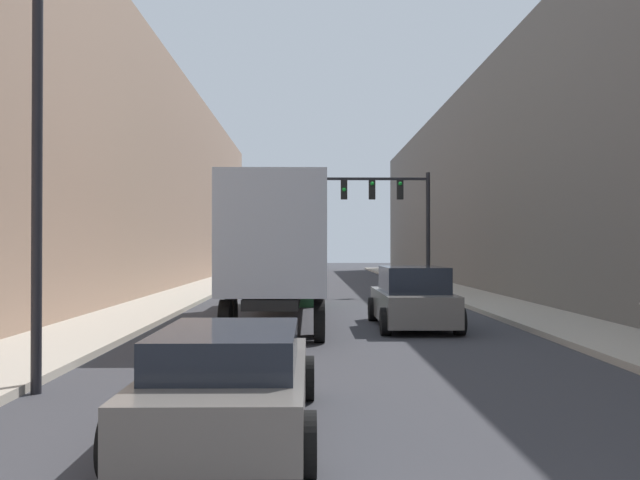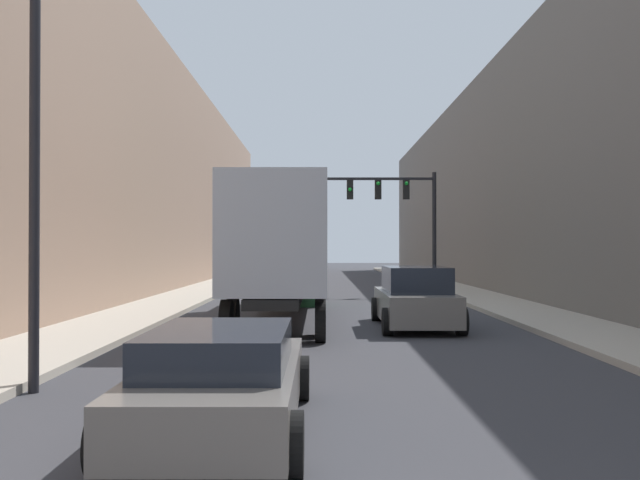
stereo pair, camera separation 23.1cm
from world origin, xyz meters
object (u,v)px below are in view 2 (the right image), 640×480
at_px(suv_car, 414,299).
at_px(traffic_signal_gantry, 402,207).
at_px(semi_truck, 284,246).
at_px(sedan_car, 221,380).
at_px(street_lamp, 34,96).

xyz_separation_m(suv_car, traffic_signal_gantry, (1.26, 13.57, 3.29)).
bearing_deg(suv_car, traffic_signal_gantry, 84.71).
height_order(semi_truck, suv_car, semi_truck).
bearing_deg(semi_truck, suv_car, -31.40).
height_order(semi_truck, traffic_signal_gantry, traffic_signal_gantry).
distance_m(sedan_car, street_lamp, 5.51).
bearing_deg(suv_car, street_lamp, -128.38).
height_order(sedan_car, traffic_signal_gantry, traffic_signal_gantry).
distance_m(semi_truck, street_lamp, 11.75).
height_order(sedan_car, suv_car, suv_car).
relative_size(semi_truck, sedan_car, 2.77).
distance_m(semi_truck, sedan_car, 13.42).
distance_m(sedan_car, traffic_signal_gantry, 25.38).
relative_size(suv_car, traffic_signal_gantry, 0.86).
relative_size(semi_truck, traffic_signal_gantry, 2.30).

